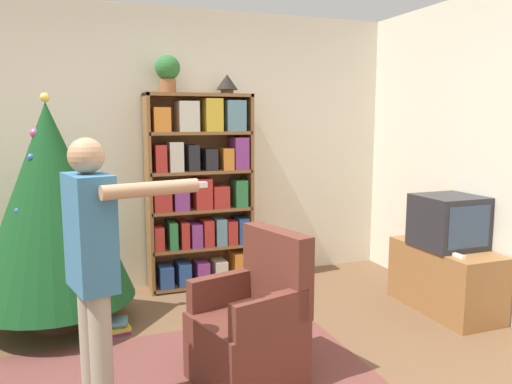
% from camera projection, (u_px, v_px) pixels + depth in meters
% --- Properties ---
extents(wall_back, '(8.00, 0.10, 2.60)m').
position_uv_depth(wall_back, '(156.00, 150.00, 4.68)').
color(wall_back, silver).
rests_on(wall_back, ground_plane).
extents(bookshelf, '(0.98, 0.29, 1.82)m').
position_uv_depth(bookshelf, '(201.00, 191.00, 4.66)').
color(bookshelf, brown).
rests_on(bookshelf, ground_plane).
extents(tv_stand, '(0.45, 0.94, 0.54)m').
position_uv_depth(tv_stand, '(445.00, 278.00, 4.15)').
color(tv_stand, '#996638').
rests_on(tv_stand, ground_plane).
extents(television, '(0.48, 0.47, 0.43)m').
position_uv_depth(television, '(448.00, 221.00, 4.08)').
color(television, '#28282D').
rests_on(television, tv_stand).
extents(game_remote, '(0.04, 0.12, 0.02)m').
position_uv_depth(game_remote, '(458.00, 256.00, 3.80)').
color(game_remote, white).
rests_on(game_remote, tv_stand).
extents(christmas_tree, '(1.18, 1.18, 1.78)m').
position_uv_depth(christmas_tree, '(51.00, 204.00, 3.72)').
color(christmas_tree, '#4C3323').
rests_on(christmas_tree, ground_plane).
extents(armchair, '(0.70, 0.69, 0.92)m').
position_uv_depth(armchair, '(252.00, 330.00, 3.02)').
color(armchair, brown).
rests_on(armchair, ground_plane).
extents(standing_person, '(0.70, 0.46, 1.50)m').
position_uv_depth(standing_person, '(94.00, 263.00, 2.45)').
color(standing_person, '#9E937F').
rests_on(standing_person, ground_plane).
extents(potted_plant, '(0.22, 0.22, 0.33)m').
position_uv_depth(potted_plant, '(168.00, 71.00, 4.41)').
color(potted_plant, '#935B38').
rests_on(potted_plant, bookshelf).
extents(table_lamp, '(0.20, 0.20, 0.18)m').
position_uv_depth(table_lamp, '(227.00, 83.00, 4.61)').
color(table_lamp, '#473828').
rests_on(table_lamp, bookshelf).
extents(book_pile_near_tree, '(0.22, 0.17, 0.11)m').
position_uv_depth(book_pile_near_tree, '(115.00, 327.00, 3.69)').
color(book_pile_near_tree, '#843889').
rests_on(book_pile_near_tree, ground_plane).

